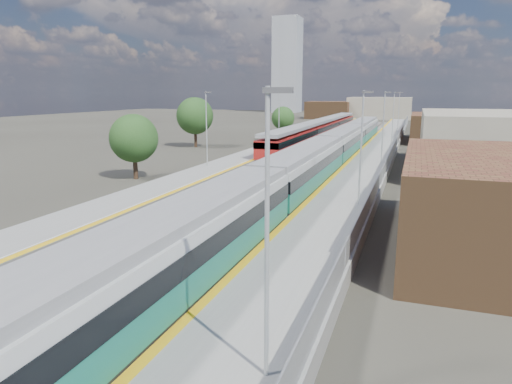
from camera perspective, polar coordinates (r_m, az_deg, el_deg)
The scene contains 11 objects.
ground at distance 59.73m, azimuth 9.55°, elevation 4.06°, with size 320.00×320.00×0.00m, color #47443A.
ballast_bed at distance 62.56m, azimuth 7.91°, elevation 4.51°, with size 10.50×155.00×0.06m, color #565451.
tracks at distance 64.07m, azimuth 8.74°, elevation 4.73°, with size 8.96×160.00×0.17m.
platform_right at distance 61.47m, azimuth 14.83°, elevation 4.55°, with size 4.70×155.00×8.52m.
platform_left at distance 64.16m, azimuth 1.94°, elevation 5.25°, with size 4.30×155.00×8.52m.
buildings at distance 149.57m, azimuth 8.69°, elevation 13.04°, with size 72.00×185.50×40.00m.
green_train at distance 47.76m, azimuth 9.00°, elevation 4.91°, with size 3.04×84.64×3.35m.
red_train at distance 79.43m, azimuth 8.09°, elevation 7.73°, with size 2.99×60.50×3.77m.
tree_a at distance 46.30m, azimuth -15.03°, elevation 6.48°, with size 4.72×4.72×6.39m.
tree_b at distance 72.38m, azimuth -7.65°, elevation 9.41°, with size 5.71×5.71×7.74m.
tree_c at distance 87.38m, azimuth 3.39°, elevation 9.20°, with size 4.34×4.34×5.89m.
Camera 1 is at (9.91, -8.30, 8.36)m, focal length 32.00 mm.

